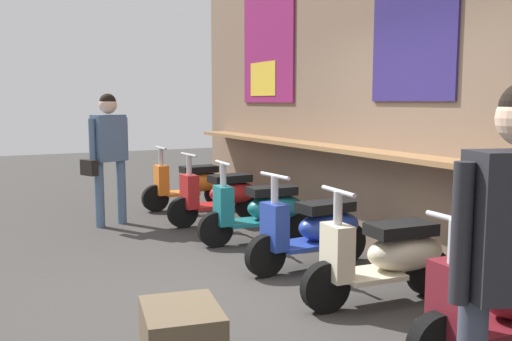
{
  "coord_description": "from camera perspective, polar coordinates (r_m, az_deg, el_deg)",
  "views": [
    {
      "loc": [
        4.04,
        -1.89,
        1.64
      ],
      "look_at": [
        -1.93,
        1.14,
        0.81
      ],
      "focal_mm": 39.35,
      "sensor_mm": 36.0,
      "label": 1
    }
  ],
  "objects": [
    {
      "name": "ground_plane",
      "position": [
        4.75,
        -1.74,
        -13.14
      ],
      "size": [
        28.9,
        28.9,
        0.0
      ],
      "primitive_type": "plane",
      "color": "#383533"
    },
    {
      "name": "market_stall_facade",
      "position": [
        5.63,
        17.3,
        8.63
      ],
      "size": [
        10.32,
        0.61,
        3.65
      ],
      "color": "#7F6651",
      "rests_on": "ground_plane"
    },
    {
      "name": "scooter_orange",
      "position": [
        8.67,
        -6.54,
        -1.3
      ],
      "size": [
        0.46,
        1.4,
        0.97
      ],
      "rotation": [
        0.0,
        0.0,
        -1.57
      ],
      "color": "orange",
      "rests_on": "ground_plane"
    },
    {
      "name": "scooter_red",
      "position": [
        7.59,
        -3.45,
        -2.45
      ],
      "size": [
        0.49,
        1.4,
        0.97
      ],
      "rotation": [
        0.0,
        0.0,
        -1.5
      ],
      "color": "red",
      "rests_on": "ground_plane"
    },
    {
      "name": "scooter_teal",
      "position": [
        6.54,
        0.66,
        -3.97
      ],
      "size": [
        0.49,
        1.4,
        0.97
      ],
      "rotation": [
        0.0,
        0.0,
        -1.64
      ],
      "color": "#197075",
      "rests_on": "ground_plane"
    },
    {
      "name": "scooter_blue",
      "position": [
        5.58,
        6.07,
        -5.93
      ],
      "size": [
        0.49,
        1.4,
        0.97
      ],
      "rotation": [
        0.0,
        0.0,
        -1.5
      ],
      "color": "#233D9E",
      "rests_on": "ground_plane"
    },
    {
      "name": "scooter_cream",
      "position": [
        4.74,
        13.29,
        -8.44
      ],
      "size": [
        0.49,
        1.4,
        0.97
      ],
      "rotation": [
        0.0,
        0.0,
        -1.64
      ],
      "color": "beige",
      "rests_on": "ground_plane"
    },
    {
      "name": "scooter_maroon",
      "position": [
        3.97,
        24.34,
        -11.95
      ],
      "size": [
        0.46,
        1.4,
        0.97
      ],
      "rotation": [
        0.0,
        0.0,
        -1.61
      ],
      "color": "maroon",
      "rests_on": "ground_plane"
    },
    {
      "name": "shopper_with_handbag",
      "position": [
        7.58,
        -14.79,
        2.52
      ],
      "size": [
        0.46,
        0.66,
        1.74
      ],
      "rotation": [
        0.0,
        0.0,
        0.4
      ],
      "color": "slate",
      "rests_on": "ground_plane"
    }
  ]
}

